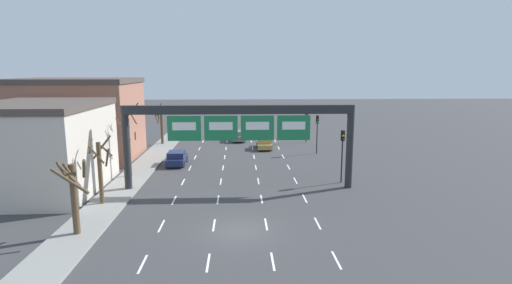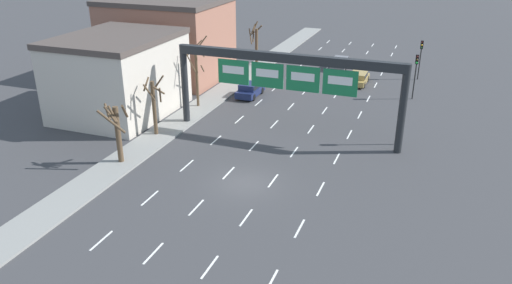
{
  "view_description": "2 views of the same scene",
  "coord_description": "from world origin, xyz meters",
  "px_view_note": "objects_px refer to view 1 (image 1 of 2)",
  "views": [
    {
      "loc": [
        -0.03,
        -22.95,
        9.67
      ],
      "look_at": [
        1.25,
        6.46,
        4.33
      ],
      "focal_mm": 28.0,
      "sensor_mm": 36.0,
      "label": 1
    },
    {
      "loc": [
        11.14,
        -27.55,
        15.91
      ],
      "look_at": [
        -0.12,
        2.38,
        2.04
      ],
      "focal_mm": 35.0,
      "sensor_mm": 36.0,
      "label": 2
    }
  ],
  "objects_px": {
    "sign_gantry": "(239,125)",
    "car_grey": "(239,135)",
    "car_gold": "(264,143)",
    "car_navy": "(177,158)",
    "tree_bare_second": "(74,192)",
    "traffic_light_mid_block": "(342,145)",
    "tree_bare_furthest": "(100,167)",
    "traffic_light_far_end": "(306,119)",
    "tree_bare_closest": "(161,123)",
    "traffic_light_near_gantry": "(317,126)",
    "tree_bare_third": "(129,140)"
  },
  "relations": [
    {
      "from": "tree_bare_second",
      "to": "tree_bare_third",
      "type": "relative_size",
      "value": 0.69
    },
    {
      "from": "car_grey",
      "to": "tree_bare_second",
      "type": "height_order",
      "value": "tree_bare_second"
    },
    {
      "from": "car_navy",
      "to": "car_grey",
      "type": "xyz_separation_m",
      "value": [
        6.37,
        13.79,
        0.01
      ]
    },
    {
      "from": "car_gold",
      "to": "tree_bare_closest",
      "type": "xyz_separation_m",
      "value": [
        -13.26,
        3.36,
        2.13
      ]
    },
    {
      "from": "traffic_light_far_end",
      "to": "car_grey",
      "type": "bearing_deg",
      "value": 171.54
    },
    {
      "from": "car_navy",
      "to": "traffic_light_far_end",
      "type": "bearing_deg",
      "value": 38.72
    },
    {
      "from": "sign_gantry",
      "to": "car_grey",
      "type": "bearing_deg",
      "value": 90.22
    },
    {
      "from": "sign_gantry",
      "to": "traffic_light_mid_block",
      "type": "xyz_separation_m",
      "value": [
        8.84,
        1.49,
        -2.06
      ]
    },
    {
      "from": "car_navy",
      "to": "traffic_light_far_end",
      "type": "distance_m",
      "value": 20.02
    },
    {
      "from": "tree_bare_closest",
      "to": "tree_bare_third",
      "type": "relative_size",
      "value": 0.79
    },
    {
      "from": "tree_bare_second",
      "to": "traffic_light_far_end",
      "type": "bearing_deg",
      "value": 58.4
    },
    {
      "from": "traffic_light_near_gantry",
      "to": "tree_bare_closest",
      "type": "height_order",
      "value": "tree_bare_closest"
    },
    {
      "from": "car_gold",
      "to": "car_grey",
      "type": "height_order",
      "value": "car_grey"
    },
    {
      "from": "tree_bare_third",
      "to": "tree_bare_furthest",
      "type": "bearing_deg",
      "value": -90.34
    },
    {
      "from": "car_grey",
      "to": "tree_bare_furthest",
      "type": "distance_m",
      "value": 27.94
    },
    {
      "from": "traffic_light_far_end",
      "to": "tree_bare_second",
      "type": "xyz_separation_m",
      "value": [
        -18.65,
        -30.32,
        -0.43
      ]
    },
    {
      "from": "traffic_light_far_end",
      "to": "tree_bare_third",
      "type": "xyz_separation_m",
      "value": [
        -18.95,
        -17.16,
        0.29
      ]
    },
    {
      "from": "traffic_light_near_gantry",
      "to": "tree_bare_third",
      "type": "relative_size",
      "value": 0.68
    },
    {
      "from": "car_navy",
      "to": "tree_bare_closest",
      "type": "distance_m",
      "value": 12.29
    },
    {
      "from": "car_navy",
      "to": "tree_bare_second",
      "type": "distance_m",
      "value": 18.26
    },
    {
      "from": "traffic_light_mid_block",
      "to": "tree_bare_third",
      "type": "relative_size",
      "value": 0.69
    },
    {
      "from": "traffic_light_mid_block",
      "to": "tree_bare_second",
      "type": "relative_size",
      "value": 1.01
    },
    {
      "from": "tree_bare_closest",
      "to": "tree_bare_furthest",
      "type": "height_order",
      "value": "tree_bare_closest"
    },
    {
      "from": "car_grey",
      "to": "car_gold",
      "type": "bearing_deg",
      "value": -60.48
    },
    {
      "from": "tree_bare_second",
      "to": "car_grey",
      "type": "bearing_deg",
      "value": 73.29
    },
    {
      "from": "traffic_light_mid_block",
      "to": "tree_bare_furthest",
      "type": "distance_m",
      "value": 19.45
    },
    {
      "from": "traffic_light_near_gantry",
      "to": "traffic_light_mid_block",
      "type": "xyz_separation_m",
      "value": [
        -0.22,
        -12.22,
        0.08
      ]
    },
    {
      "from": "traffic_light_near_gantry",
      "to": "tree_bare_third",
      "type": "bearing_deg",
      "value": -152.91
    },
    {
      "from": "car_gold",
      "to": "tree_bare_closest",
      "type": "height_order",
      "value": "tree_bare_closest"
    },
    {
      "from": "car_gold",
      "to": "traffic_light_near_gantry",
      "type": "relative_size",
      "value": 0.93
    },
    {
      "from": "traffic_light_mid_block",
      "to": "tree_bare_furthest",
      "type": "xyz_separation_m",
      "value": [
        -18.78,
        -5.03,
        -0.46
      ]
    },
    {
      "from": "tree_bare_closest",
      "to": "tree_bare_second",
      "type": "xyz_separation_m",
      "value": [
        0.56,
        -29.42,
        -0.13
      ]
    },
    {
      "from": "tree_bare_closest",
      "to": "traffic_light_far_end",
      "type": "bearing_deg",
      "value": 2.69
    },
    {
      "from": "car_navy",
      "to": "tree_bare_second",
      "type": "bearing_deg",
      "value": -99.96
    },
    {
      "from": "sign_gantry",
      "to": "traffic_light_far_end",
      "type": "relative_size",
      "value": 4.27
    },
    {
      "from": "car_navy",
      "to": "car_gold",
      "type": "distance_m",
      "value": 12.57
    },
    {
      "from": "traffic_light_near_gantry",
      "to": "tree_bare_third",
      "type": "xyz_separation_m",
      "value": [
        -18.96,
        -9.7,
        0.22
      ]
    },
    {
      "from": "car_gold",
      "to": "tree_bare_furthest",
      "type": "bearing_deg",
      "value": -122.54
    },
    {
      "from": "traffic_light_near_gantry",
      "to": "traffic_light_mid_block",
      "type": "relative_size",
      "value": 0.98
    },
    {
      "from": "tree_bare_closest",
      "to": "tree_bare_furthest",
      "type": "xyz_separation_m",
      "value": [
        0.22,
        -23.8,
        -0.01
      ]
    },
    {
      "from": "tree_bare_closest",
      "to": "car_navy",
      "type": "bearing_deg",
      "value": -72.21
    },
    {
      "from": "car_navy",
      "to": "tree_bare_second",
      "type": "relative_size",
      "value": 0.87
    },
    {
      "from": "traffic_light_mid_block",
      "to": "traffic_light_far_end",
      "type": "bearing_deg",
      "value": 89.38
    },
    {
      "from": "tree_bare_furthest",
      "to": "traffic_light_far_end",
      "type": "bearing_deg",
      "value": 52.45
    },
    {
      "from": "car_navy",
      "to": "tree_bare_third",
      "type": "distance_m",
      "value": 6.42
    },
    {
      "from": "traffic_light_near_gantry",
      "to": "tree_bare_furthest",
      "type": "bearing_deg",
      "value": -137.78
    },
    {
      "from": "sign_gantry",
      "to": "tree_bare_furthest",
      "type": "relative_size",
      "value": 3.82
    },
    {
      "from": "traffic_light_far_end",
      "to": "traffic_light_mid_block",
      "type": "bearing_deg",
      "value": -90.62
    },
    {
      "from": "car_navy",
      "to": "traffic_light_mid_block",
      "type": "height_order",
      "value": "traffic_light_mid_block"
    },
    {
      "from": "car_gold",
      "to": "traffic_light_near_gantry",
      "type": "height_order",
      "value": "traffic_light_near_gantry"
    }
  ]
}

